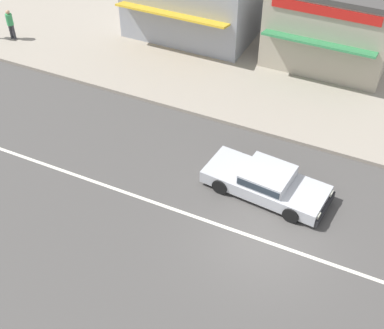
% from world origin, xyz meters
% --- Properties ---
extents(ground_plane, '(160.00, 160.00, 0.00)m').
position_xyz_m(ground_plane, '(0.00, 0.00, 0.00)').
color(ground_plane, '#4C4947').
extents(lane_centre_stripe, '(50.40, 0.14, 0.01)m').
position_xyz_m(lane_centre_stripe, '(0.00, 0.00, 0.00)').
color(lane_centre_stripe, silver).
rests_on(lane_centre_stripe, ground).
extents(kerb_strip, '(68.00, 10.00, 0.15)m').
position_xyz_m(kerb_strip, '(0.00, 10.47, 0.07)').
color(kerb_strip, '#9E9384').
rests_on(kerb_strip, ground).
extents(sedan_silver_2, '(4.73, 2.21, 1.06)m').
position_xyz_m(sedan_silver_2, '(-0.71, 2.23, 0.54)').
color(sedan_silver_2, '#B7BABF').
rests_on(sedan_silver_2, ground).
extents(pedestrian_near_clock, '(0.34, 0.34, 1.60)m').
position_xyz_m(pedestrian_near_clock, '(-16.65, 7.43, 1.08)').
color(pedestrian_near_clock, '#333338').
rests_on(pedestrian_near_clock, kerb_strip).
extents(shopfront_corner_warung, '(5.81, 5.95, 3.94)m').
position_xyz_m(shopfront_corner_warung, '(-1.20, 12.92, 2.13)').
color(shopfront_corner_warung, '#B2A893').
rests_on(shopfront_corner_warung, kerb_strip).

